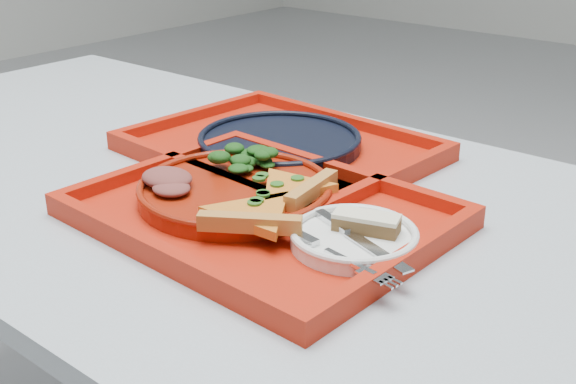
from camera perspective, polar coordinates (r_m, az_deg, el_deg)
The scene contains 13 objects.
table at distance 1.13m, azimuth -6.96°, elevation -2.10°, with size 1.60×0.80×0.75m.
tray_main at distance 0.94m, azimuth -2.12°, elevation -1.96°, with size 0.45×0.35×0.01m, color #AB1A09.
tray_far at distance 1.16m, azimuth -0.67°, elevation 3.23°, with size 0.45×0.35×0.01m, color #AB1A09.
dinner_plate at distance 0.97m, azimuth -4.18°, elevation -0.08°, with size 0.26×0.26×0.02m, color maroon.
side_plate at distance 0.85m, azimuth 5.23°, elevation -3.82°, with size 0.15×0.15×0.01m, color white.
navy_plate at distance 1.16m, azimuth -0.67°, elevation 3.88°, with size 0.26×0.26×0.02m, color black.
pizza_slice_a at distance 0.87m, azimuth -2.68°, elevation -1.49°, with size 0.14×0.12×0.02m, color orange, non-canonical shape.
pizza_slice_b at distance 0.95m, azimuth 0.22°, elevation 0.58°, with size 0.13×0.11×0.02m, color orange, non-canonical shape.
salad_heap at distance 1.02m, azimuth -3.67°, elevation 2.89°, with size 0.08×0.07×0.04m, color black.
meat_portion at distance 0.98m, azimuth -9.54°, elevation 1.11°, with size 0.08×0.06×0.02m, color brown.
dessert_bar at distance 0.85m, azimuth 6.22°, elevation -2.41°, with size 0.08×0.05×0.02m.
knife at distance 0.84m, azimuth 5.44°, elevation -3.55°, with size 0.18×0.02×0.01m, color silver.
fork at distance 0.81m, azimuth 2.93°, elevation -4.48°, with size 0.18×0.02×0.01m, color silver.
Camera 1 is at (0.75, -0.69, 1.16)m, focal length 45.00 mm.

